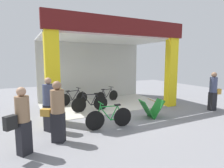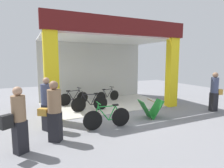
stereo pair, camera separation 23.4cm
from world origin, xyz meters
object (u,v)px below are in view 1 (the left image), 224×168
(pedestrian_0, at_px, (57,111))
(bicycle_inside_2, at_px, (73,98))
(sandwich_board_sign, at_px, (151,109))
(pedestrian_3, at_px, (213,91))
(bicycle_inside_0, at_px, (90,103))
(bicycle_parked_0, at_px, (109,118))
(pedestrian_2, at_px, (22,121))
(bicycle_inside_1, at_px, (107,96))
(pedestrian_1, at_px, (49,104))

(pedestrian_0, bearing_deg, bicycle_inside_2, 69.21)
(sandwich_board_sign, relative_size, pedestrian_3, 0.56)
(bicycle_inside_0, bearing_deg, pedestrian_3, -25.11)
(bicycle_inside_0, xyz_separation_m, bicycle_parked_0, (-0.15, -2.25, -0.00))
(bicycle_inside_2, relative_size, pedestrian_3, 0.90)
(pedestrian_0, height_order, pedestrian_3, pedestrian_3)
(bicycle_inside_2, xyz_separation_m, pedestrian_2, (-2.40, -4.37, 0.50))
(bicycle_inside_2, relative_size, bicycle_parked_0, 0.96)
(bicycle_inside_1, distance_m, bicycle_inside_2, 1.87)
(bicycle_inside_2, xyz_separation_m, bicycle_parked_0, (0.21, -3.72, 0.01))
(bicycle_inside_0, bearing_deg, bicycle_parked_0, -93.76)
(sandwich_board_sign, bearing_deg, bicycle_parked_0, -171.43)
(pedestrian_1, xyz_separation_m, pedestrian_3, (6.93, -0.72, -0.01))
(pedestrian_0, relative_size, pedestrian_2, 1.04)
(bicycle_inside_0, bearing_deg, pedestrian_1, -140.34)
(bicycle_inside_1, distance_m, pedestrian_1, 4.65)
(bicycle_inside_2, bearing_deg, bicycle_inside_0, -76.39)
(bicycle_inside_0, height_order, pedestrian_1, pedestrian_1)
(bicycle_parked_0, relative_size, sandwich_board_sign, 1.67)
(bicycle_inside_1, xyz_separation_m, pedestrian_3, (3.47, -3.77, 0.57))
(pedestrian_1, bearing_deg, bicycle_inside_1, 41.41)
(bicycle_inside_1, relative_size, pedestrian_0, 0.85)
(bicycle_inside_0, height_order, pedestrian_2, pedestrian_2)
(sandwich_board_sign, bearing_deg, bicycle_inside_1, 95.45)
(bicycle_inside_1, relative_size, pedestrian_3, 0.83)
(pedestrian_2, relative_size, pedestrian_3, 0.95)
(bicycle_inside_1, height_order, bicycle_inside_2, bicycle_inside_2)
(sandwich_board_sign, height_order, pedestrian_1, pedestrian_1)
(pedestrian_2, bearing_deg, bicycle_inside_1, 45.44)
(bicycle_inside_2, relative_size, pedestrian_2, 0.95)
(bicycle_parked_0, distance_m, pedestrian_2, 2.74)
(bicycle_inside_2, height_order, sandwich_board_sign, bicycle_inside_2)
(bicycle_inside_0, xyz_separation_m, pedestrian_3, (4.98, -2.34, 0.53))
(bicycle_parked_0, bearing_deg, pedestrian_2, -165.95)
(bicycle_parked_0, xyz_separation_m, pedestrian_2, (-2.61, -0.65, 0.49))
(bicycle_inside_2, bearing_deg, pedestrian_1, -117.29)
(pedestrian_0, bearing_deg, bicycle_inside_0, 53.47)
(bicycle_inside_0, xyz_separation_m, bicycle_inside_1, (1.51, 1.43, -0.04))
(pedestrian_1, distance_m, pedestrian_2, 1.52)
(bicycle_inside_0, height_order, sandwich_board_sign, bicycle_inside_0)
(bicycle_inside_1, bearing_deg, pedestrian_1, -138.59)
(pedestrian_0, xyz_separation_m, pedestrian_1, (-0.07, 0.92, 0.01))
(pedestrian_3, bearing_deg, pedestrian_0, -178.31)
(bicycle_inside_2, bearing_deg, pedestrian_3, -35.50)
(pedestrian_1, bearing_deg, bicycle_parked_0, -19.25)
(bicycle_inside_1, bearing_deg, sandwich_board_sign, -84.55)
(pedestrian_3, bearing_deg, bicycle_inside_1, 132.66)
(sandwich_board_sign, distance_m, pedestrian_0, 3.80)
(bicycle_parked_0, bearing_deg, pedestrian_3, -0.99)
(bicycle_inside_2, height_order, pedestrian_0, pedestrian_0)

